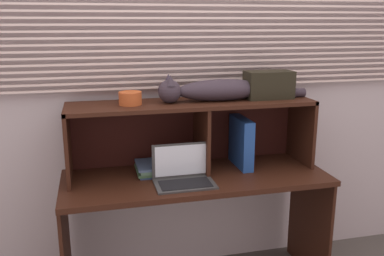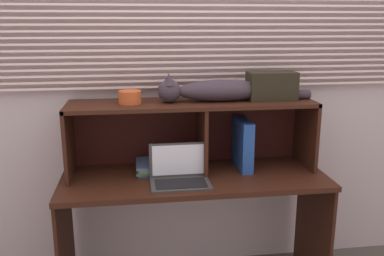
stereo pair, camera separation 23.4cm
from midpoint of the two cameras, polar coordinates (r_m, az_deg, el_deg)
back_panel_with_blinds at (r=2.56m, az=-3.81°, el=7.23°), size 4.40×0.08×2.50m
desk at (r=2.43m, az=-2.23°, el=-9.52°), size 1.49×0.56×0.73m
hutch_shelf_unit at (r=2.42m, az=-2.80°, el=0.99°), size 1.40×0.34×0.41m
cat at (r=2.38m, az=0.36°, el=5.17°), size 0.89×0.15×0.16m
laptop at (r=2.27m, az=-4.16°, el=-6.43°), size 0.32×0.20×0.20m
binder_upright at (r=2.50m, az=4.06°, el=-1.97°), size 0.06×0.27×0.29m
book_stack at (r=2.43m, az=-8.43°, el=-5.50°), size 0.16×0.23×0.06m
small_basket at (r=2.32m, az=-11.29°, el=3.97°), size 0.12×0.12×0.07m
storage_box at (r=2.48m, az=7.76°, el=5.84°), size 0.28×0.14×0.16m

